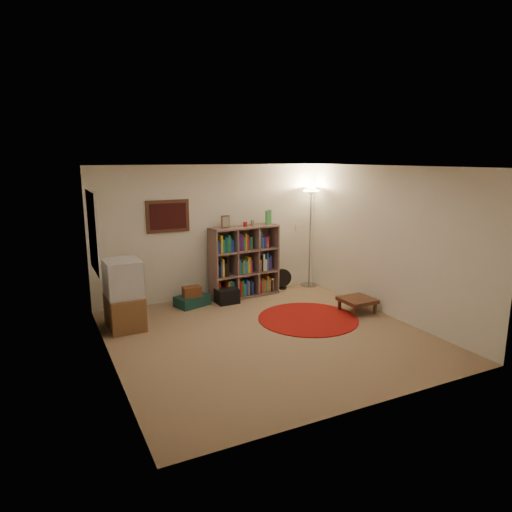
{
  "coord_description": "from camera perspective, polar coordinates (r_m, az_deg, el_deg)",
  "views": [
    {
      "loc": [
        -3.01,
        -5.72,
        2.63
      ],
      "look_at": [
        0.1,
        0.6,
        1.1
      ],
      "focal_mm": 32.0,
      "sensor_mm": 36.0,
      "label": 1
    }
  ],
  "objects": [
    {
      "name": "bookshelf",
      "position": [
        8.68,
        -1.59,
        -0.88
      ],
      "size": [
        1.39,
        0.5,
        1.63
      ],
      "rotation": [
        0.0,
        0.0,
        0.09
      ],
      "color": "brown",
      "rests_on": "ground"
    },
    {
      "name": "floor_fan",
      "position": [
        9.28,
        3.32,
        -2.88
      ],
      "size": [
        0.37,
        0.22,
        0.42
      ],
      "rotation": [
        0.0,
        0.0,
        -0.17
      ],
      "color": "black",
      "rests_on": "ground"
    },
    {
      "name": "paper_towel",
      "position": [
        8.81,
        -4.96,
        -4.28
      ],
      "size": [
        0.16,
        0.16,
        0.26
      ],
      "rotation": [
        0.0,
        0.0,
        -0.38
      ],
      "color": "silver",
      "rests_on": "ground"
    },
    {
      "name": "floor_lamp",
      "position": [
        9.3,
        6.87,
        6.4
      ],
      "size": [
        0.42,
        0.42,
        2.04
      ],
      "rotation": [
        0.0,
        0.0,
        -0.08
      ],
      "color": "#AAABAF",
      "rests_on": "ground"
    },
    {
      "name": "suitcase",
      "position": [
        8.35,
        -7.98,
        -5.55
      ],
      "size": [
        0.67,
        0.53,
        0.19
      ],
      "rotation": [
        0.0,
        0.0,
        0.3
      ],
      "color": "#12322D",
      "rests_on": "ground"
    },
    {
      "name": "wicker_basket",
      "position": [
        8.26,
        -8.03,
        -4.43
      ],
      "size": [
        0.32,
        0.24,
        0.18
      ],
      "rotation": [
        0.0,
        0.0,
        -0.05
      ],
      "color": "#5B2E16",
      "rests_on": "suitcase"
    },
    {
      "name": "room",
      "position": [
        6.62,
        0.9,
        0.32
      ],
      "size": [
        4.54,
        4.54,
        2.54
      ],
      "color": "#896C50",
      "rests_on": "ground"
    },
    {
      "name": "red_rug",
      "position": [
        7.68,
        6.51,
        -7.78
      ],
      "size": [
        1.66,
        1.66,
        0.01
      ],
      "color": "maroon",
      "rests_on": "ground"
    },
    {
      "name": "tv_stand",
      "position": [
        7.41,
        -16.18,
        -4.74
      ],
      "size": [
        0.55,
        0.76,
        1.09
      ],
      "rotation": [
        0.0,
        0.0,
        0.03
      ],
      "color": "brown",
      "rests_on": "ground"
    },
    {
      "name": "dvd_box",
      "position": [
        7.52,
        -14.86,
        -8.22
      ],
      "size": [
        0.36,
        0.32,
        0.1
      ],
      "rotation": [
        0.0,
        0.0,
        0.21
      ],
      "color": "#BDBCC1",
      "rests_on": "ground"
    },
    {
      "name": "duffel_bag",
      "position": [
        8.43,
        -3.66,
        -4.98
      ],
      "size": [
        0.4,
        0.34,
        0.27
      ],
      "rotation": [
        0.0,
        0.0,
        0.04
      ],
      "color": "black",
      "rests_on": "ground"
    },
    {
      "name": "side_table",
      "position": [
        8.1,
        12.55,
        -5.45
      ],
      "size": [
        0.54,
        0.54,
        0.25
      ],
      "rotation": [
        0.0,
        0.0,
        0.02
      ],
      "color": "#402216",
      "rests_on": "ground"
    }
  ]
}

